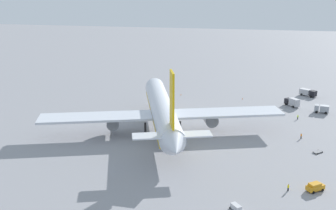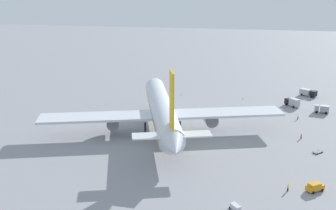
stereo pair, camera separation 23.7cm
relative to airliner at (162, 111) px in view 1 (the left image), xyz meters
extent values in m
plane|color=gray|center=(1.14, 0.41, -7.01)|extent=(600.00, 600.00, 0.00)
cylinder|color=silver|center=(1.14, 0.41, 0.21)|extent=(56.13, 24.06, 6.93)
cone|color=silver|center=(30.77, 9.99, 0.21)|extent=(7.37, 8.17, 6.79)
cone|color=silver|center=(-29.16, -9.39, 0.21)|extent=(8.62, 8.40, 6.59)
cube|color=#E5B20C|center=(-23.96, -7.71, 10.79)|extent=(5.86, 2.32, 14.22)
cube|color=silver|center=(-26.14, -2.58, 1.60)|extent=(6.97, 9.95, 0.36)
cube|color=silver|center=(-22.72, -13.15, 1.60)|extent=(6.97, 9.95, 0.36)
cube|color=silver|center=(-7.90, 19.14, -0.83)|extent=(19.11, 35.39, 0.70)
cylinder|color=slate|center=(-5.37, 14.56, -3.06)|extent=(6.37, 5.27, 3.77)
cube|color=silver|center=(4.78, -20.08, -0.83)|extent=(19.11, 35.39, 0.70)
cylinder|color=slate|center=(4.15, -14.88, -3.23)|extent=(6.17, 5.50, 4.11)
cylinder|color=black|center=(20.04, 6.52, -5.13)|extent=(0.70, 0.70, 3.76)
cylinder|color=black|center=(-3.24, 4.73, -5.13)|extent=(0.70, 0.70, 3.76)
cylinder|color=black|center=(0.12, -5.67, -5.13)|extent=(0.70, 0.70, 3.76)
cube|color=#E5B20C|center=(1.14, 0.41, -1.69)|extent=(53.86, 23.03, 0.50)
cube|color=black|center=(38.71, -41.36, -5.50)|extent=(2.80, 2.84, 2.14)
cube|color=#B2B2B7|center=(36.16, -43.49, -5.17)|extent=(4.31, 4.11, 2.79)
cube|color=black|center=(39.21, -40.95, -4.96)|extent=(1.23, 1.45, 0.94)
cylinder|color=black|center=(37.88, -40.65, -6.56)|extent=(0.88, 0.81, 0.90)
cylinder|color=black|center=(39.26, -42.31, -6.56)|extent=(0.88, 0.81, 0.90)
cylinder|color=black|center=(34.85, -43.17, -6.56)|extent=(0.88, 0.81, 0.90)
cylinder|color=black|center=(36.24, -44.83, -6.56)|extent=(0.88, 0.81, 0.90)
cube|color=black|center=(51.98, -52.46, -5.42)|extent=(3.22, 3.16, 2.28)
cube|color=#B2B2B7|center=(54.31, -49.51, -5.41)|extent=(4.60, 4.90, 2.30)
cube|color=black|center=(51.53, -53.03, -4.85)|extent=(1.67, 1.34, 1.00)
cylinder|color=black|center=(53.08, -53.06, -6.56)|extent=(0.79, 0.89, 0.90)
cylinder|color=black|center=(51.15, -51.53, -6.56)|extent=(0.79, 0.89, 0.90)
cylinder|color=black|center=(55.83, -49.57, -6.56)|extent=(0.79, 0.89, 0.90)
cylinder|color=black|center=(53.90, -48.04, -6.56)|extent=(0.79, 0.89, 0.90)
cube|color=#999EA5|center=(30.98, -50.93, -5.38)|extent=(2.68, 1.90, 2.36)
cube|color=#999EA5|center=(30.50, -53.57, -5.38)|extent=(2.96, 3.46, 2.36)
cube|color=black|center=(31.08, -50.42, -4.79)|extent=(2.04, 0.45, 1.04)
cylinder|color=black|center=(29.75, -50.86, -6.56)|extent=(0.46, 0.94, 0.90)
cylinder|color=black|center=(32.16, -51.30, -6.56)|extent=(0.46, 0.94, 0.90)
cylinder|color=black|center=(29.18, -53.98, -6.56)|extent=(0.46, 0.94, 0.90)
cylinder|color=black|center=(31.59, -54.42, -6.56)|extent=(0.46, 0.94, 0.90)
cube|color=orange|center=(-30.68, -42.36, -6.14)|extent=(4.00, 4.50, 1.10)
cube|color=orange|center=(-30.80, -42.19, -5.32)|extent=(2.95, 3.17, 0.55)
cylinder|color=black|center=(-29.10, -42.93, -6.69)|extent=(0.56, 0.65, 0.64)
cylinder|color=black|center=(-30.59, -44.03, -6.69)|extent=(0.56, 0.65, 0.64)
cylinder|color=black|center=(-30.77, -40.69, -6.69)|extent=(0.56, 0.65, 0.64)
cylinder|color=black|center=(-32.25, -41.79, -6.69)|extent=(0.56, 0.65, 0.64)
cube|color=#595B60|center=(-7.81, -46.12, -6.74)|extent=(2.95, 2.98, 0.15)
cylinder|color=#333338|center=(-6.62, -47.33, -6.74)|extent=(0.48, 0.49, 0.08)
cylinder|color=black|center=(-6.56, -46.39, -6.81)|extent=(0.37, 0.37, 0.40)
cylinder|color=black|center=(-7.57, -47.37, -6.81)|extent=(0.37, 0.37, 0.40)
cylinder|color=black|center=(-8.05, -44.87, -6.81)|extent=(0.37, 0.37, 0.40)
cylinder|color=black|center=(-9.05, -45.85, -6.81)|extent=(0.37, 0.37, 0.40)
cube|color=gray|center=(-42.75, -25.00, -6.74)|extent=(3.14, 2.89, 0.15)
cube|color=silver|center=(-42.75, -25.00, -6.17)|extent=(2.69, 2.49, 0.98)
cylinder|color=black|center=(-41.46, -24.87, -6.81)|extent=(0.39, 0.34, 0.40)
cylinder|color=black|center=(-42.33, -23.77, -6.81)|extent=(0.39, 0.34, 0.40)
cylinder|color=black|center=(21.21, -43.46, -6.61)|extent=(0.41, 0.41, 0.80)
cylinder|color=#B2F219|center=(21.21, -43.46, -5.91)|extent=(0.52, 0.52, 0.60)
sphere|color=beige|center=(21.21, -43.46, -5.50)|extent=(0.22, 0.22, 0.22)
cylinder|color=black|center=(2.36, -42.64, -6.59)|extent=(0.45, 0.45, 0.85)
cylinder|color=orange|center=(2.36, -42.64, -5.85)|extent=(0.56, 0.56, 0.64)
sphere|color=#8C6647|center=(2.36, -42.64, -5.41)|extent=(0.23, 0.23, 0.23)
cylinder|color=black|center=(-32.03, -36.31, -6.58)|extent=(0.35, 0.35, 0.87)
cylinder|color=yellow|center=(-32.03, -36.31, -5.82)|extent=(0.43, 0.43, 0.65)
sphere|color=tan|center=(-32.03, -36.31, -5.37)|extent=(0.24, 0.24, 0.24)
cone|color=orange|center=(43.09, -24.02, -6.74)|extent=(0.36, 0.36, 0.55)
cone|color=orange|center=(44.24, 1.59, -6.74)|extent=(0.36, 0.36, 0.55)
camera|label=1|loc=(-119.47, -26.14, 38.77)|focal=43.75mm
camera|label=2|loc=(-119.42, -26.37, 38.77)|focal=43.75mm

